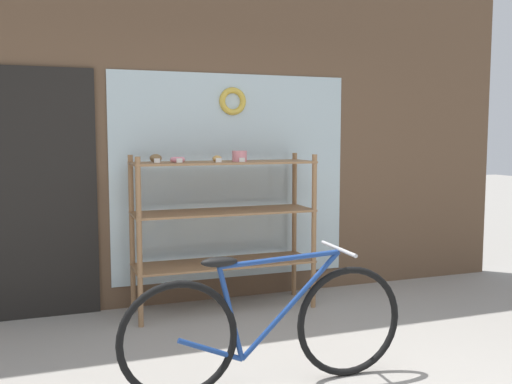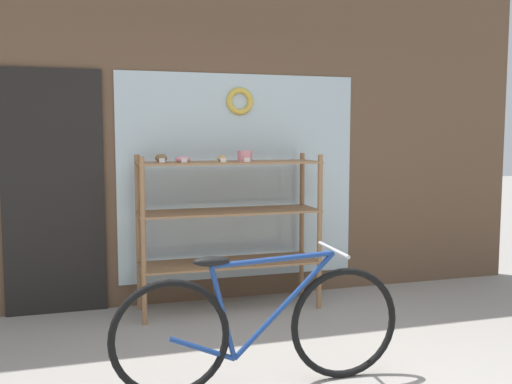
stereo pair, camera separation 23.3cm
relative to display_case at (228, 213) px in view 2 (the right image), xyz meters
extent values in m
cube|color=brown|center=(-0.01, 0.38, 1.12)|extent=(6.33, 0.08, 3.96)
cube|color=silver|center=(0.19, 0.33, 0.29)|extent=(2.25, 0.02, 1.90)
cube|color=black|center=(-1.45, 0.32, 0.19)|extent=(0.84, 0.03, 2.10)
torus|color=gold|center=(0.19, 0.31, 0.99)|extent=(0.26, 0.06, 0.26)
cylinder|color=#8E6642|center=(-0.76, -0.21, -0.17)|extent=(0.04, 0.04, 1.37)
cylinder|color=#8E6642|center=(0.78, -0.21, -0.17)|extent=(0.04, 0.04, 1.37)
cylinder|color=#8E6642|center=(-0.76, 0.22, -0.17)|extent=(0.04, 0.04, 1.37)
cylinder|color=#8E6642|center=(0.78, 0.22, -0.17)|extent=(0.04, 0.04, 1.37)
cube|color=#8E6642|center=(0.01, 0.00, -0.44)|extent=(1.58, 0.47, 0.02)
cube|color=#8E6642|center=(0.01, 0.00, 0.02)|extent=(1.58, 0.47, 0.02)
cube|color=#8E6642|center=(0.01, 0.00, 0.44)|extent=(1.58, 0.47, 0.02)
ellipsoid|color=tan|center=(-0.07, -0.06, 0.48)|extent=(0.08, 0.07, 0.06)
cube|color=white|center=(-0.07, -0.11, 0.47)|extent=(0.05, 0.00, 0.04)
cylinder|color=pink|center=(0.14, -0.04, 0.50)|extent=(0.13, 0.13, 0.09)
cube|color=white|center=(0.14, -0.11, 0.47)|extent=(0.05, 0.00, 0.04)
torus|color=pink|center=(-0.39, 0.00, 0.48)|extent=(0.13, 0.13, 0.05)
cube|color=white|center=(-0.39, -0.07, 0.47)|extent=(0.05, 0.00, 0.04)
ellipsoid|color=brown|center=(-0.57, 0.04, 0.49)|extent=(0.10, 0.09, 0.07)
cube|color=white|center=(-0.57, -0.02, 0.47)|extent=(0.05, 0.00, 0.04)
torus|color=black|center=(-0.74, -1.57, -0.50)|extent=(0.71, 0.07, 0.71)
torus|color=black|center=(0.36, -1.61, -0.50)|extent=(0.71, 0.07, 0.71)
cylinder|color=navy|center=(-0.04, -1.60, -0.35)|extent=(0.65, 0.05, 0.64)
cylinder|color=navy|center=(-0.11, -1.59, -0.07)|extent=(0.77, 0.06, 0.07)
cylinder|color=navy|center=(-0.43, -1.58, -0.37)|extent=(0.17, 0.04, 0.58)
cylinder|color=navy|center=(-0.55, -1.58, -0.58)|extent=(0.40, 0.04, 0.19)
ellipsoid|color=black|center=(-0.50, -1.58, -0.06)|extent=(0.22, 0.10, 0.06)
cylinder|color=#B2B2B7|center=(0.27, -1.61, -0.03)|extent=(0.04, 0.46, 0.02)
camera|label=1|loc=(-1.41, -4.73, 0.68)|focal=40.00mm
camera|label=2|loc=(-1.19, -4.80, 0.68)|focal=40.00mm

